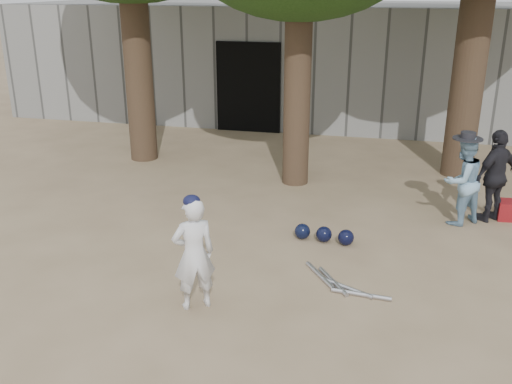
% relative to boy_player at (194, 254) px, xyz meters
% --- Properties ---
extents(ground, '(70.00, 70.00, 0.00)m').
position_rel_boy_player_xyz_m(ground, '(-0.21, 0.39, -0.67)').
color(ground, '#937C5E').
rests_on(ground, ground).
extents(boy_player, '(0.59, 0.54, 1.34)m').
position_rel_boy_player_xyz_m(boy_player, '(0.00, 0.00, 0.00)').
color(boy_player, white).
rests_on(boy_player, ground).
extents(spectator_blue, '(0.86, 0.83, 1.39)m').
position_rel_boy_player_xyz_m(spectator_blue, '(3.19, 3.27, 0.02)').
color(spectator_blue, '#84ADCC').
rests_on(spectator_blue, ground).
extents(spectator_dark, '(0.87, 0.85, 1.47)m').
position_rel_boy_player_xyz_m(spectator_dark, '(3.70, 3.51, 0.06)').
color(spectator_dark, black).
rests_on(spectator_dark, ground).
extents(red_bag, '(0.43, 0.34, 0.30)m').
position_rel_boy_player_xyz_m(red_bag, '(4.02, 3.62, -0.52)').
color(red_bag, maroon).
rests_on(red_bag, ground).
extents(back_building, '(16.00, 5.24, 3.00)m').
position_rel_boy_player_xyz_m(back_building, '(-0.21, 10.72, 0.83)').
color(back_building, gray).
rests_on(back_building, ground).
extents(helmet_row, '(0.87, 0.30, 0.23)m').
position_rel_boy_player_xyz_m(helmet_row, '(1.24, 2.09, -0.56)').
color(helmet_row, black).
rests_on(helmet_row, ground).
extents(bat_pile, '(1.13, 0.75, 0.06)m').
position_rel_boy_player_xyz_m(bat_pile, '(1.59, 0.84, -0.64)').
color(bat_pile, '#B0AFB7').
rests_on(bat_pile, ground).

